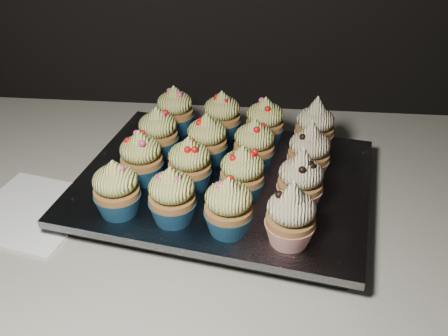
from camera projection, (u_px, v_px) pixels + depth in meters
The scene contains 20 objects.
worktop at pixel (354, 210), 0.77m from camera, with size 2.44×0.64×0.04m, color beige.
napkin at pixel (32, 212), 0.73m from camera, with size 0.16×0.16×0.00m, color white.
baking_tray at pixel (224, 189), 0.77m from camera, with size 0.39×0.30×0.02m, color black.
foil_lining at pixel (224, 180), 0.76m from camera, with size 0.43×0.33×0.01m, color silver.
cupcake_0 at pixel (116, 189), 0.66m from camera, with size 0.06×0.06×0.08m.
cupcake_1 at pixel (172, 197), 0.65m from camera, with size 0.06×0.06×0.08m.
cupcake_2 at pixel (228, 207), 0.63m from camera, with size 0.06×0.06×0.08m.
cupcake_3 at pixel (291, 216), 0.61m from camera, with size 0.06×0.06×0.10m.
cupcake_4 at pixel (141, 158), 0.73m from camera, with size 0.06×0.06×0.08m.
cupcake_5 at pixel (190, 165), 0.71m from camera, with size 0.06×0.06×0.08m.
cupcake_6 at pixel (242, 174), 0.69m from camera, with size 0.06×0.06×0.08m.
cupcake_7 at pixel (300, 181), 0.67m from camera, with size 0.06×0.06×0.10m.
cupcake_8 at pixel (158, 133), 0.79m from camera, with size 0.06×0.06×0.08m.
cupcake_9 at pixel (207, 140), 0.77m from camera, with size 0.06×0.06×0.08m.
cupcake_10 at pixel (254, 146), 0.76m from camera, with size 0.06×0.06×0.08m.
cupcake_11 at pixel (309, 152), 0.74m from camera, with size 0.06×0.06×0.10m.
cupcake_12 at pixel (175, 111), 0.85m from camera, with size 0.06×0.06×0.08m.
cupcake_13 at pixel (222, 116), 0.84m from camera, with size 0.06×0.06×0.08m.
cupcake_14 at pixel (265, 123), 0.82m from camera, with size 0.06×0.06×0.08m.
cupcake_15 at pixel (315, 127), 0.80m from camera, with size 0.06×0.06×0.10m.
Camera 1 is at (-0.15, 1.08, 1.36)m, focal length 40.00 mm.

